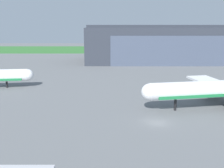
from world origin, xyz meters
name	(u,v)px	position (x,y,z in m)	size (l,w,h in m)	color
ground_plane	(158,123)	(0.00, 0.00, 0.00)	(440.00, 440.00, 0.00)	slate
grass_field_strip	(124,49)	(0.00, 153.47, 0.04)	(440.00, 56.00, 0.08)	#347132
maintenance_hangar	(185,44)	(27.33, 88.12, 8.52)	(96.50, 32.52, 17.95)	#2D333D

